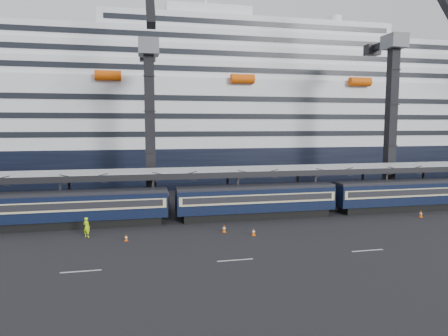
# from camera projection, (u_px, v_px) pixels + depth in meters

# --- Properties ---
(ground) EXTENTS (260.00, 260.00, 0.00)m
(ground) POSITION_uv_depth(u_px,v_px,m) (363.00, 237.00, 39.43)
(ground) COLOR black
(ground) RESTS_ON ground
(train) EXTENTS (133.05, 3.00, 4.05)m
(train) POSITION_uv_depth(u_px,v_px,m) (283.00, 199.00, 47.95)
(train) COLOR black
(train) RESTS_ON ground
(canopy) EXTENTS (130.00, 6.25, 5.53)m
(canopy) POSITION_uv_depth(u_px,v_px,m) (306.00, 169.00, 52.48)
(canopy) COLOR gray
(canopy) RESTS_ON ground
(cruise_ship) EXTENTS (214.09, 28.84, 34.00)m
(cruise_ship) POSITION_uv_depth(u_px,v_px,m) (239.00, 119.00, 82.59)
(cruise_ship) COLOR black
(cruise_ship) RESTS_ON ground
(crane_dark_near) EXTENTS (4.50, 17.75, 35.08)m
(crane_dark_near) POSITION_uv_depth(u_px,v_px,m) (150.00, 118.00, 52.05)
(crane_dark_near) COLOR #53555B
(crane_dark_near) RESTS_ON ground
(crane_dark_mid) EXTENTS (4.50, 18.24, 39.64)m
(crane_dark_mid) POSITION_uv_depth(u_px,v_px,m) (393.00, 109.00, 58.22)
(crane_dark_mid) COLOR #53555B
(crane_dark_mid) RESTS_ON ground
(worker) EXTENTS (0.87, 0.81, 1.99)m
(worker) POSITION_uv_depth(u_px,v_px,m) (87.00, 227.00, 39.24)
(worker) COLOR #C0F80D
(worker) RESTS_ON ground
(traffic_cone_b) EXTENTS (0.34, 0.34, 0.68)m
(traffic_cone_b) POSITION_uv_depth(u_px,v_px,m) (126.00, 237.00, 38.02)
(traffic_cone_b) COLOR #D74D06
(traffic_cone_b) RESTS_ON ground
(traffic_cone_c) EXTENTS (0.40, 0.40, 0.81)m
(traffic_cone_c) POSITION_uv_depth(u_px,v_px,m) (254.00, 232.00, 39.87)
(traffic_cone_c) COLOR #D74D06
(traffic_cone_c) RESTS_ON ground
(traffic_cone_d) EXTENTS (0.41, 0.41, 0.81)m
(traffic_cone_d) POSITION_uv_depth(u_px,v_px,m) (224.00, 228.00, 41.12)
(traffic_cone_d) COLOR #D74D06
(traffic_cone_d) RESTS_ON ground
(traffic_cone_e) EXTENTS (0.43, 0.43, 0.86)m
(traffic_cone_e) POSITION_uv_depth(u_px,v_px,m) (421.00, 214.00, 47.85)
(traffic_cone_e) COLOR #D74D06
(traffic_cone_e) RESTS_ON ground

